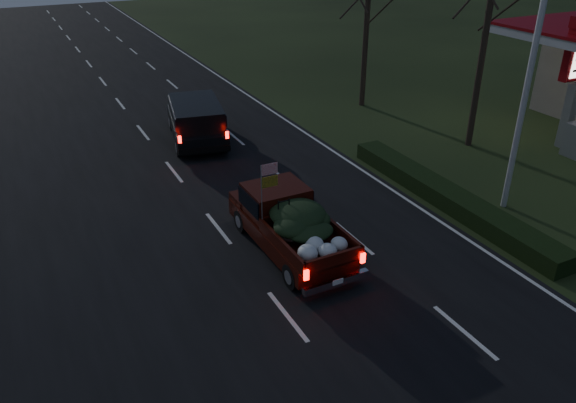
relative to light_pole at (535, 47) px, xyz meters
name	(u,v)px	position (x,y,z in m)	size (l,w,h in m)	color
ground	(287,316)	(-9.50, -2.00, -5.48)	(120.00, 120.00, 0.00)	black
road_asphalt	(287,316)	(-9.50, -2.00, -5.47)	(14.00, 120.00, 0.02)	black
hedge_row	(447,197)	(-1.70, 1.00, -5.18)	(1.00, 10.00, 0.60)	black
light_pole	(535,47)	(0.00, 0.00, 0.00)	(0.50, 0.90, 9.16)	silver
bare_tree_far	(368,2)	(2.00, 12.00, -0.25)	(3.60, 3.60, 7.00)	black
pickup_truck	(289,221)	(-7.99, 0.88, -4.50)	(1.97, 5.03, 2.63)	#3B0F08
lead_suv	(196,118)	(-7.55, 10.82, -4.37)	(3.10, 5.44, 1.47)	black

